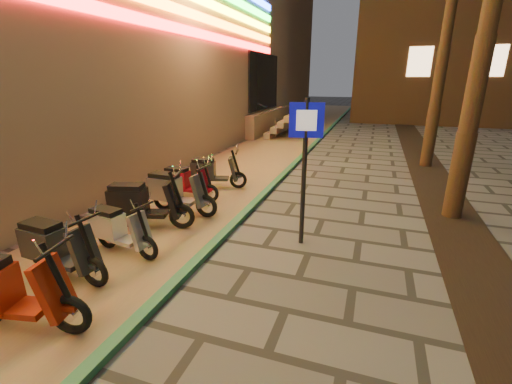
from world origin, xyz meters
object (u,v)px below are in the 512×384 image
at_px(pedestrian_sign, 305,153).
at_px(scooter_7, 117,229).
at_px(scooter_6, 55,247).
at_px(scooter_8, 141,203).
at_px(scooter_11, 212,172).
at_px(scooter_10, 185,182).
at_px(scooter_5, 4,291).
at_px(scooter_9, 175,191).

xyz_separation_m(pedestrian_sign, scooter_7, (-3.07, -1.42, -1.30)).
bearing_deg(scooter_6, pedestrian_sign, 39.20).
height_order(scooter_8, scooter_11, scooter_8).
height_order(pedestrian_sign, scooter_10, pedestrian_sign).
distance_m(scooter_5, scooter_8, 3.15).
relative_size(pedestrian_sign, scooter_8, 1.54).
height_order(scooter_7, scooter_11, scooter_11).
bearing_deg(pedestrian_sign, scooter_6, -157.42).
distance_m(scooter_6, scooter_7, 1.03).
distance_m(scooter_5, scooter_11, 6.11).
xyz_separation_m(scooter_6, scooter_10, (0.02, 3.92, -0.04)).
relative_size(scooter_6, scooter_9, 0.95).
bearing_deg(scooter_10, scooter_7, -83.22).
height_order(scooter_8, scooter_10, scooter_8).
xyz_separation_m(scooter_5, scooter_9, (-0.15, 4.11, -0.01)).
bearing_deg(scooter_9, scooter_11, 93.07).
bearing_deg(scooter_11, scooter_9, -105.22).
distance_m(pedestrian_sign, scooter_11, 4.26).
relative_size(scooter_7, scooter_9, 0.86).
relative_size(scooter_8, scooter_11, 1.12).
bearing_deg(pedestrian_sign, scooter_8, 174.14).
height_order(scooter_10, scooter_11, scooter_11).
relative_size(scooter_5, scooter_9, 1.02).
distance_m(scooter_7, scooter_11, 4.01).
bearing_deg(scooter_10, scooter_6, -89.68).
bearing_deg(scooter_5, scooter_6, 99.54).
distance_m(pedestrian_sign, scooter_10, 3.93).
distance_m(scooter_6, scooter_9, 3.00).
xyz_separation_m(pedestrian_sign, scooter_10, (-3.39, 1.52, -1.29)).
xyz_separation_m(pedestrian_sign, scooter_5, (-2.96, -3.52, -1.21)).
bearing_deg(pedestrian_sign, scooter_7, -167.69).
bearing_deg(scooter_7, scooter_5, -79.66).
height_order(scooter_7, scooter_9, scooter_9).
distance_m(scooter_8, scooter_9, 0.99).
xyz_separation_m(scooter_8, scooter_9, (0.19, 0.98, -0.01)).
bearing_deg(scooter_5, pedestrian_sign, 38.11).
xyz_separation_m(scooter_6, scooter_9, (0.29, 2.98, 0.03)).
distance_m(scooter_8, scooter_11, 2.98).
bearing_deg(scooter_6, scooter_10, 93.87).
relative_size(scooter_10, scooter_11, 0.95).
distance_m(scooter_8, scooter_10, 1.91).
xyz_separation_m(scooter_7, scooter_10, (-0.32, 2.94, 0.01)).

